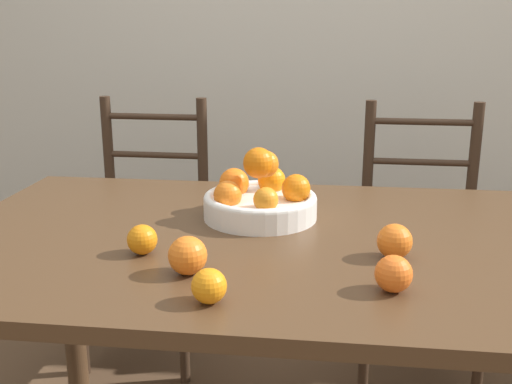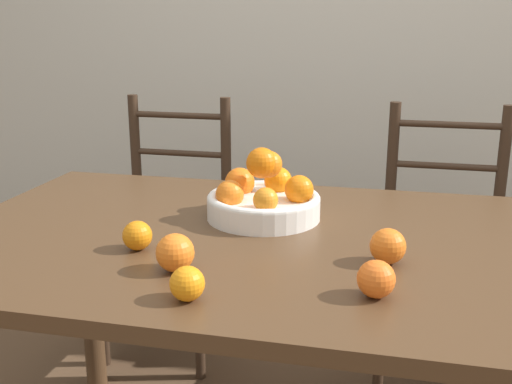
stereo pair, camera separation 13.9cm
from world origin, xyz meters
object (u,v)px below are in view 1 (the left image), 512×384
at_px(orange_loose_0, 395,241).
at_px(chair_right, 419,249).
at_px(fruit_bowl, 260,197).
at_px(orange_loose_2, 188,255).
at_px(orange_loose_1, 142,240).
at_px(orange_loose_4, 394,274).
at_px(orange_loose_3, 209,286).
at_px(chair_left, 148,237).

xyz_separation_m(orange_loose_0, chair_right, (0.19, 0.86, -0.34)).
relative_size(fruit_bowl, orange_loose_2, 3.70).
height_order(orange_loose_1, orange_loose_2, orange_loose_2).
height_order(fruit_bowl, orange_loose_4, fruit_bowl).
xyz_separation_m(orange_loose_3, chair_left, (-0.47, 1.12, -0.33)).
xyz_separation_m(fruit_bowl, orange_loose_4, (0.30, -0.41, -0.02)).
height_order(orange_loose_4, chair_left, chair_left).
bearing_deg(orange_loose_4, chair_left, 127.92).
xyz_separation_m(orange_loose_2, chair_left, (-0.40, 1.00, -0.34)).
bearing_deg(orange_loose_0, orange_loose_3, -143.44).
xyz_separation_m(orange_loose_2, chair_right, (0.61, 1.00, -0.34)).
distance_m(orange_loose_0, chair_right, 0.95).
relative_size(fruit_bowl, orange_loose_3, 4.49).
bearing_deg(orange_loose_0, fruit_bowl, 142.83).
bearing_deg(chair_left, chair_right, 0.77).
bearing_deg(orange_loose_0, chair_left, 133.62).
bearing_deg(orange_loose_3, orange_loose_2, 119.15).
height_order(orange_loose_4, chair_right, chair_right).
height_order(orange_loose_0, orange_loose_4, orange_loose_0).
distance_m(orange_loose_1, orange_loose_4, 0.54).
bearing_deg(orange_loose_1, fruit_bowl, 51.97).
distance_m(orange_loose_0, orange_loose_2, 0.44).
bearing_deg(orange_loose_2, orange_loose_0, 18.26).
distance_m(fruit_bowl, chair_right, 0.88).
xyz_separation_m(orange_loose_1, orange_loose_4, (0.52, -0.13, 0.00)).
bearing_deg(chair_right, orange_loose_2, -120.71).
xyz_separation_m(orange_loose_0, orange_loose_3, (-0.35, -0.26, -0.01)).
xyz_separation_m(orange_loose_3, orange_loose_4, (0.33, 0.09, 0.00)).
relative_size(orange_loose_2, chair_right, 0.08).
height_order(orange_loose_1, orange_loose_4, orange_loose_4).
xyz_separation_m(fruit_bowl, chair_right, (0.51, 0.62, -0.36)).
bearing_deg(orange_loose_3, orange_loose_0, 36.56).
relative_size(fruit_bowl, chair_left, 0.30).
bearing_deg(fruit_bowl, chair_right, 50.72).
bearing_deg(orange_loose_2, fruit_bowl, 75.29).
bearing_deg(orange_loose_1, chair_left, 107.26).
bearing_deg(chair_left, orange_loose_1, -71.97).
distance_m(orange_loose_4, chair_left, 1.35).
relative_size(orange_loose_1, orange_loose_2, 0.84).
distance_m(fruit_bowl, orange_loose_0, 0.40).
distance_m(orange_loose_0, orange_loose_1, 0.54).
relative_size(orange_loose_0, orange_loose_4, 1.07).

